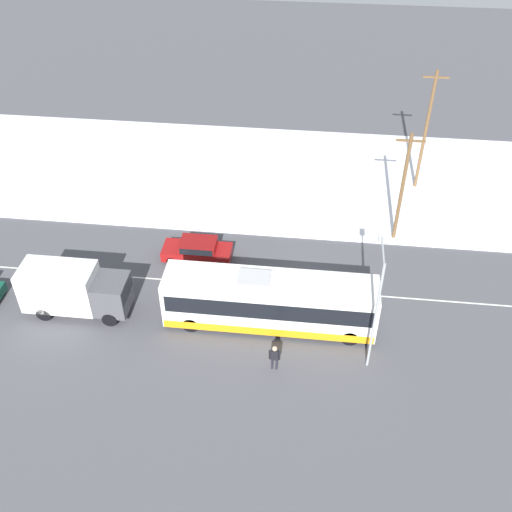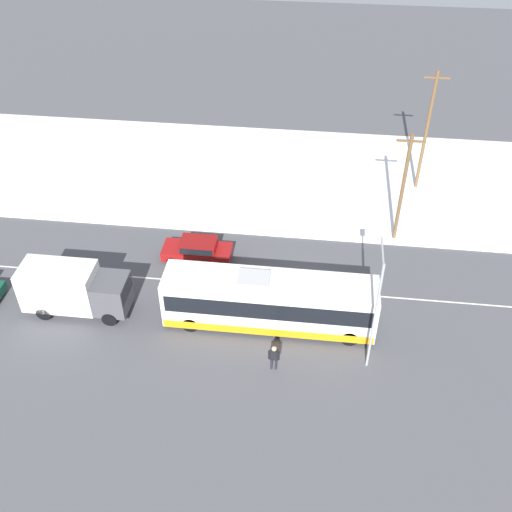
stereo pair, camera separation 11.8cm
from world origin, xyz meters
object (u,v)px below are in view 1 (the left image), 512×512
box_truck (73,289)px  utility_pole_snowlot (426,130)px  sedan_car (198,249)px  pedestrian_at_stop (275,355)px  utility_pole_roadside (402,187)px  streetlamp (377,297)px  city_bus (270,302)px

box_truck → utility_pole_snowlot: bearing=37.1°
sedan_car → pedestrian_at_stop: pedestrian_at_stop is taller
utility_pole_snowlot → utility_pole_roadside: bearing=-106.8°
pedestrian_at_stop → box_truck: bearing=165.2°
utility_pole_roadside → streetlamp: bearing=-100.8°
streetlamp → utility_pole_roadside: (2.14, 11.17, -0.35)m
sedan_car → pedestrian_at_stop: size_ratio=2.61×
city_bus → box_truck: 11.57m
city_bus → pedestrian_at_stop: city_bus is taller
streetlamp → city_bus: bearing=160.0°
box_truck → pedestrian_at_stop: 12.61m
pedestrian_at_stop → streetlamp: 6.29m
sedan_car → utility_pole_roadside: bearing=-164.0°
box_truck → utility_pole_snowlot: 27.04m
box_truck → sedan_car: 8.47m
box_truck → streetlamp: streetlamp is taller
city_bus → utility_pole_snowlot: utility_pole_snowlot is taller
utility_pole_snowlot → streetlamp: bearing=-103.2°
sedan_car → streetlamp: bearing=145.8°
sedan_car → utility_pole_snowlot: bearing=-145.0°
city_bus → utility_pole_roadside: size_ratio=1.50×
city_bus → box_truck: bearing=-179.0°
box_truck → streetlamp: (17.20, -1.84, 2.87)m
pedestrian_at_stop → streetlamp: size_ratio=0.24×
city_bus → pedestrian_at_stop: bearing=-80.1°
city_bus → pedestrian_at_stop: (0.60, -3.43, -0.64)m
box_truck → streetlamp: bearing=-6.1°
box_truck → utility_pole_snowlot: (21.42, 16.20, 3.19)m
utility_pole_roadside → utility_pole_snowlot: 7.20m
sedan_car → streetlamp: 13.73m
streetlamp → utility_pole_roadside: size_ratio=0.89×
pedestrian_at_stop → utility_pole_snowlot: (9.25, 19.42, 3.83)m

